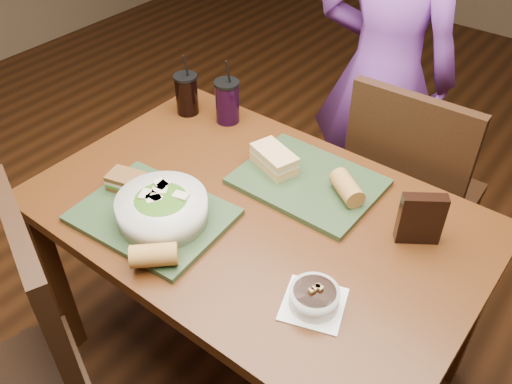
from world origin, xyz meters
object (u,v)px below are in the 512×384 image
sandwich_far (274,159)px  tray_near (153,215)px  chair_near (26,370)px  chip_bag (421,219)px  dining_table (256,233)px  baguette_far (347,188)px  cup_cola (187,94)px  chair_far (409,190)px  tray_far (308,182)px  soup_bowl (314,297)px  baguette_near (154,255)px  diner (383,75)px  sandwich_near (127,181)px  salad_bowl (162,208)px  cup_berry (227,101)px

sandwich_far → tray_near: bearing=-110.4°
chair_near → chip_bag: 1.10m
tray_near → dining_table: bearing=44.0°
baguette_far → cup_cola: cup_cola is taller
chair_far → tray_far: size_ratio=2.33×
chair_far → tray_far: 0.50m
chair_near → chair_far: bearing=71.0°
sandwich_far → chip_bag: 0.49m
soup_bowl → cup_cola: bearing=151.7°
baguette_near → chip_bag: chip_bag is taller
dining_table → chip_bag: size_ratio=8.42×
diner → sandwich_near: bearing=64.1°
baguette_far → tray_far: bearing=-178.5°
sandwich_far → soup_bowl: bearing=-43.2°
dining_table → salad_bowl: bearing=-129.9°
baguette_near → chip_bag: size_ratio=0.78×
chair_far → tray_far: (-0.18, -0.42, 0.22)m
tray_far → cup_cola: (-0.58, 0.08, 0.07)m
chair_far → cup_berry: 0.73m
diner → soup_bowl: 1.18m
chair_near → cup_cola: chair_near is taller
chair_far → sandwich_near: chair_far is taller
sandwich_near → baguette_near: baguette_near is taller
sandwich_far → baguette_far: same height
dining_table → tray_near: 0.31m
baguette_near → cup_cola: bearing=127.2°
sandwich_far → cup_berry: (-0.31, 0.14, 0.03)m
cup_cola → chip_bag: cup_cola is taller
sandwich_near → diner: bearing=75.7°
salad_bowl → sandwich_near: salad_bowl is taller
dining_table → baguette_far: baguette_far is taller
baguette_near → tray_near: bearing=138.4°
soup_bowl → sandwich_far: (-0.39, 0.37, 0.02)m
chair_near → sandwich_near: (-0.14, 0.51, 0.23)m
soup_bowl → tray_near: bearing=-177.7°
tray_far → chip_bag: 0.37m
diner → cup_cola: size_ratio=6.75×
dining_table → tray_far: 0.23m
salad_bowl → baguette_far: bearing=48.7°
salad_bowl → cup_berry: (-0.21, 0.52, 0.02)m
diner → salad_bowl: diner is taller
salad_bowl → sandwich_near: 0.19m
baguette_far → chip_bag: size_ratio=0.79×
sandwich_near → cup_cola: size_ratio=0.53×
tray_far → baguette_near: bearing=-102.6°
tray_far → dining_table: bearing=-104.7°
chip_bag → soup_bowl: bearing=-140.3°
tray_near → salad_bowl: salad_bowl is taller
dining_table → baguette_near: (-0.07, -0.34, 0.14)m
dining_table → chip_bag: chip_bag is taller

